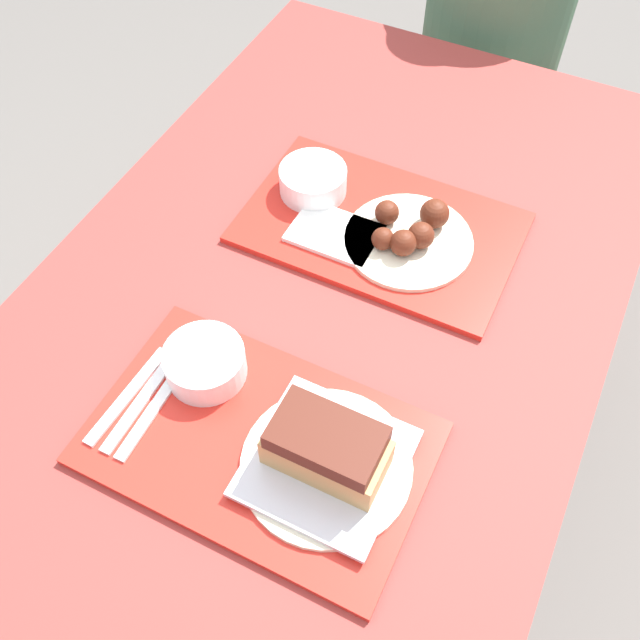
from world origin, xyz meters
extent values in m
plane|color=#605B56|center=(0.00, 0.00, 0.00)|extent=(12.00, 12.00, 0.00)
cube|color=maroon|center=(0.00, 0.00, 0.71)|extent=(0.86, 1.68, 0.04)
cylinder|color=maroon|center=(-0.37, 0.76, 0.35)|extent=(0.07, 0.07, 0.69)
cylinder|color=maroon|center=(0.37, 0.76, 0.35)|extent=(0.07, 0.07, 0.69)
cube|color=maroon|center=(0.00, 1.06, 0.45)|extent=(0.82, 0.28, 0.04)
cylinder|color=maroon|center=(-0.35, 1.06, 0.22)|extent=(0.06, 0.06, 0.43)
cylinder|color=maroon|center=(0.35, 1.06, 0.22)|extent=(0.06, 0.06, 0.43)
cube|color=red|center=(0.04, -0.15, 0.74)|extent=(0.45, 0.28, 0.01)
cube|color=red|center=(0.03, 0.28, 0.74)|extent=(0.45, 0.28, 0.01)
cylinder|color=white|center=(-0.08, -0.09, 0.77)|extent=(0.11, 0.11, 0.05)
cylinder|color=beige|center=(-0.08, -0.09, 0.78)|extent=(0.10, 0.10, 0.01)
cylinder|color=beige|center=(0.14, -0.14, 0.75)|extent=(0.22, 0.22, 0.01)
cube|color=silver|center=(0.14, -0.14, 0.75)|extent=(0.19, 0.19, 0.01)
cube|color=tan|center=(0.14, -0.14, 0.79)|extent=(0.15, 0.08, 0.05)
cube|color=#4C1E14|center=(0.14, -0.14, 0.83)|extent=(0.14, 0.08, 0.03)
cube|color=white|center=(-0.13, -0.17, 0.75)|extent=(0.02, 0.17, 0.00)
cube|color=white|center=(-0.11, -0.17, 0.75)|extent=(0.02, 0.17, 0.00)
cube|color=white|center=(-0.16, -0.17, 0.75)|extent=(0.02, 0.17, 0.00)
cube|color=#A59E93|center=(0.06, -0.09, 0.75)|extent=(0.04, 0.03, 0.01)
cylinder|color=white|center=(-0.11, 0.30, 0.77)|extent=(0.11, 0.11, 0.05)
cylinder|color=beige|center=(-0.11, 0.30, 0.78)|extent=(0.10, 0.10, 0.01)
cylinder|color=beige|center=(0.08, 0.26, 0.75)|extent=(0.21, 0.21, 0.01)
sphere|color=#562314|center=(0.10, 0.26, 0.77)|extent=(0.04, 0.04, 0.04)
sphere|color=#562314|center=(0.11, 0.31, 0.77)|extent=(0.05, 0.05, 0.05)
sphere|color=#562314|center=(0.04, 0.28, 0.77)|extent=(0.04, 0.04, 0.04)
sphere|color=#562314|center=(0.05, 0.23, 0.77)|extent=(0.04, 0.04, 0.04)
sphere|color=#562314|center=(0.08, 0.23, 0.77)|extent=(0.04, 0.04, 0.04)
cube|color=white|center=(-0.03, 0.23, 0.75)|extent=(0.14, 0.10, 0.01)
cylinder|color=#477051|center=(-0.01, 1.06, 0.71)|extent=(0.33, 0.33, 0.48)
camera|label=1|loc=(0.30, -0.50, 1.60)|focal=40.00mm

